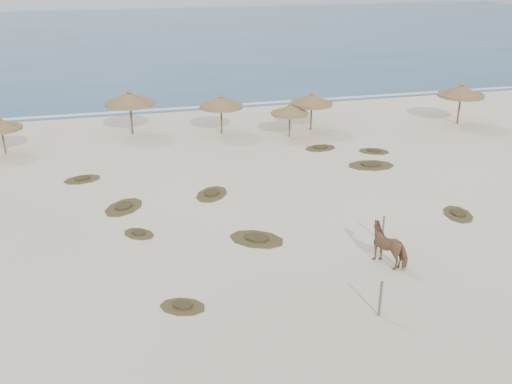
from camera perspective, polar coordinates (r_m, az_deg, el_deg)
ground at (r=23.49m, az=1.01°, el=-6.78°), size 160.00×160.00×0.00m
ocean at (r=95.55m, az=-11.85°, el=15.11°), size 200.00×100.00×0.01m
foam_line at (r=47.45m, az=-7.71°, el=8.28°), size 70.00×0.60×0.01m
palapa_1 at (r=38.82m, az=-24.17°, el=6.15°), size 2.95×2.95×2.40m
palapa_2 at (r=40.36m, az=-12.51°, el=9.04°), size 4.07×4.07×3.18m
palapa_3 at (r=39.71m, az=-3.52°, el=8.92°), size 3.61×3.61×2.84m
palapa_4 at (r=40.66m, az=5.60°, el=9.14°), size 3.92×3.92×2.80m
palapa_5 at (r=38.99m, az=3.41°, el=8.17°), size 3.25×3.25×2.41m
palapa_6 at (r=44.56m, az=19.86°, el=9.44°), size 3.99×3.99×3.13m
horse at (r=23.50m, az=13.27°, el=-5.20°), size 1.67×2.08×1.60m
fence_post_near at (r=20.22m, az=12.33°, el=-10.38°), size 0.12×0.12×1.36m
fence_post_far at (r=25.18m, az=12.59°, el=-3.65°), size 0.12×0.12×1.24m
scrub_1 at (r=28.87m, az=-13.08°, el=-1.46°), size 2.66×2.84×0.16m
scrub_2 at (r=26.01m, az=-11.64°, el=-4.09°), size 1.79×1.79×0.16m
scrub_3 at (r=29.75m, az=-4.45°, el=-0.18°), size 2.47×2.71×0.16m
scrub_4 at (r=29.02m, az=19.55°, el=-2.08°), size 1.77×2.27×0.16m
scrub_5 at (r=34.48m, az=11.42°, el=2.66°), size 2.99×2.19×0.16m
scrub_6 at (r=33.07m, az=-16.98°, el=1.24°), size 2.27×1.76×0.16m
scrub_7 at (r=37.15m, az=6.47°, el=4.42°), size 2.25×1.63×0.16m
scrub_9 at (r=25.02m, az=0.07°, el=-4.69°), size 2.96×2.77×0.16m
scrub_10 at (r=37.04m, az=11.71°, el=4.03°), size 2.27×1.99×0.16m
scrub_11 at (r=20.68m, az=-7.34°, el=-11.26°), size 1.96×1.69×0.16m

